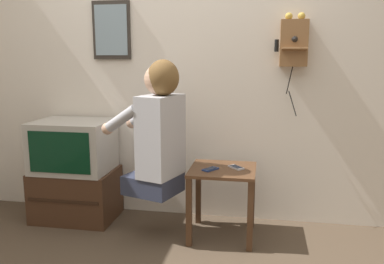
{
  "coord_description": "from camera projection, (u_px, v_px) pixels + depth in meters",
  "views": [
    {
      "loc": [
        0.69,
        -2.21,
        1.34
      ],
      "look_at": [
        0.19,
        0.59,
        0.8
      ],
      "focal_mm": 38.0,
      "sensor_mm": 36.0,
      "label": 1
    }
  ],
  "objects": [
    {
      "name": "wall_back",
      "position": [
        179.0,
        63.0,
        3.28
      ],
      "size": [
        6.8,
        0.05,
        2.55
      ],
      "color": "beige",
      "rests_on": "ground_plane"
    },
    {
      "name": "side_table",
      "position": [
        223.0,
        183.0,
        2.99
      ],
      "size": [
        0.48,
        0.46,
        0.52
      ],
      "color": "#51331E",
      "rests_on": "ground_plane"
    },
    {
      "name": "person",
      "position": [
        158.0,
        129.0,
        2.9
      ],
      "size": [
        0.6,
        0.49,
        0.98
      ],
      "rotation": [
        0.0,
        0.0,
        1.25
      ],
      "color": "#2D3347",
      "rests_on": "ground_plane"
    },
    {
      "name": "tv_stand",
      "position": [
        76.0,
        194.0,
        3.36
      ],
      "size": [
        0.65,
        0.46,
        0.41
      ],
      "color": "#422819",
      "rests_on": "ground_plane"
    },
    {
      "name": "television",
      "position": [
        73.0,
        146.0,
        3.28
      ],
      "size": [
        0.6,
        0.47,
        0.41
      ],
      "color": "#ADA89E",
      "rests_on": "tv_stand"
    },
    {
      "name": "wall_phone_antique",
      "position": [
        294.0,
        42.0,
        3.02
      ],
      "size": [
        0.24,
        0.19,
        0.77
      ],
      "color": "brown"
    },
    {
      "name": "framed_picture",
      "position": [
        112.0,
        30.0,
        3.29
      ],
      "size": [
        0.32,
        0.03,
        0.46
      ],
      "color": "#2D2823"
    },
    {
      "name": "cell_phone_held",
      "position": [
        210.0,
        169.0,
        2.92
      ],
      "size": [
        0.12,
        0.14,
        0.01
      ],
      "rotation": [
        0.0,
        0.0,
        -0.59
      ],
      "color": "navy",
      "rests_on": "side_table"
    },
    {
      "name": "cell_phone_spare",
      "position": [
        236.0,
        167.0,
        2.97
      ],
      "size": [
        0.13,
        0.13,
        0.01
      ],
      "rotation": [
        0.0,
        0.0,
        0.73
      ],
      "color": "silver",
      "rests_on": "side_table"
    }
  ]
}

